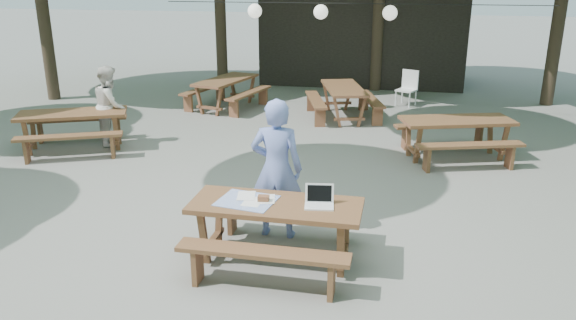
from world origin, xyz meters
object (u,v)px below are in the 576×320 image
(main_picnic_table, at_px, (276,231))
(second_person, at_px, (111,105))
(picnic_table_nw, at_px, (74,130))
(woman, at_px, (277,169))
(plastic_chair, at_px, (406,96))

(main_picnic_table, relative_size, second_person, 1.27)
(picnic_table_nw, height_order, woman, woman)
(plastic_chair, bearing_deg, second_person, -116.56)
(main_picnic_table, distance_m, picnic_table_nw, 5.97)
(picnic_table_nw, distance_m, woman, 5.48)
(main_picnic_table, xyz_separation_m, second_person, (-4.29, 4.08, 0.40))
(main_picnic_table, relative_size, plastic_chair, 2.22)
(main_picnic_table, relative_size, picnic_table_nw, 0.84)
(picnic_table_nw, bearing_deg, main_picnic_table, -60.28)
(picnic_table_nw, xyz_separation_m, second_person, (0.52, 0.54, 0.40))
(woman, bearing_deg, second_person, -40.40)
(picnic_table_nw, height_order, plastic_chair, plastic_chair)
(picnic_table_nw, bearing_deg, woman, -55.20)
(woman, bearing_deg, plastic_chair, -102.69)
(picnic_table_nw, relative_size, woman, 1.30)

